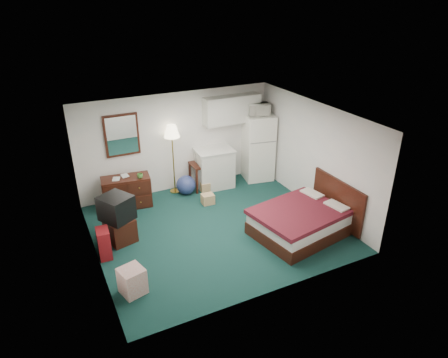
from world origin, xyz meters
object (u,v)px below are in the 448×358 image
suitcase (104,243)px  bed (299,222)px  floor_lamp (173,159)px  desk (202,176)px  kitchen_counter (214,168)px  tv_stand (120,230)px  fridge (258,147)px  dresser (127,192)px

suitcase → bed: bearing=-10.9°
floor_lamp → desk: floor_lamp is taller
floor_lamp → desk: 0.90m
bed → suitcase: size_ratio=3.01×
floor_lamp → kitchen_counter: size_ratio=1.78×
desk → tv_stand: (-2.47, -1.47, -0.09)m
floor_lamp → tv_stand: bearing=-137.8°
desk → fridge: size_ratio=0.39×
desk → suitcase: (-2.87, -1.89, -0.05)m
dresser → tv_stand: size_ratio=2.01×
suitcase → tv_stand: bearing=50.2°
tv_stand → suitcase: 0.58m
dresser → floor_lamp: floor_lamp is taller
fridge → tv_stand: (-4.08, -1.40, -0.64)m
dresser → suitcase: dresser is taller
tv_stand → fridge: bearing=4.4°
bed → tv_stand: 3.72m
dresser → desk: dresser is taller
tv_stand → floor_lamp: bearing=27.7°
desk → tv_stand: desk is taller
fridge → desk: bearing=-171.9°
dresser → tv_stand: bearing=-102.1°
floor_lamp → kitchen_counter: 1.13m
desk → dresser: bearing=-176.4°
kitchen_counter → suitcase: 3.72m
floor_lamp → suitcase: bearing=-137.0°
fridge → bed: 2.97m
floor_lamp → desk: bearing=-9.6°
fridge → floor_lamp: bearing=-174.0°
dresser → desk: size_ratio=1.60×
desk → fridge: (1.61, -0.08, 0.54)m
bed → kitchen_counter: bearing=92.5°
dresser → bed: bearing=-36.0°
kitchen_counter → bed: size_ratio=0.55×
fridge → suitcase: size_ratio=2.96×
floor_lamp → kitchen_counter: (1.05, -0.14, -0.39)m
floor_lamp → desk: size_ratio=2.57×
dresser → floor_lamp: (1.27, 0.23, 0.51)m
suitcase → desk: bearing=37.3°
fridge → bed: fridge is taller
desk → suitcase: size_ratio=1.15×
dresser → bed: dresser is taller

